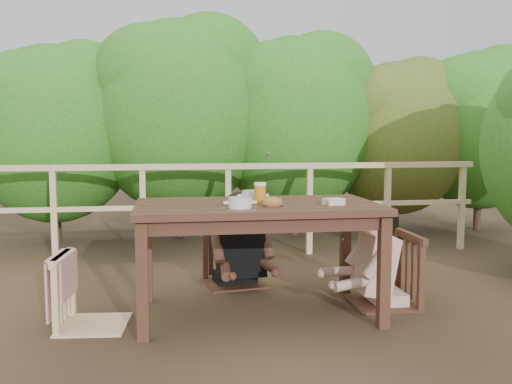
{
  "coord_description": "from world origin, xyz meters",
  "views": [
    {
      "loc": [
        -0.63,
        -4.02,
        1.32
      ],
      "look_at": [
        0.0,
        0.05,
        0.9
      ],
      "focal_mm": 39.75,
      "sensor_mm": 36.0,
      "label": 1
    }
  ],
  "objects": [
    {
      "name": "ground",
      "position": [
        0.0,
        0.0,
        0.0
      ],
      "size": [
        60.0,
        60.0,
        0.0
      ],
      "primitive_type": "plane",
      "color": "#4E3923",
      "rests_on": "ground"
    },
    {
      "name": "bread_roll",
      "position": [
        0.07,
        -0.2,
        0.85
      ],
      "size": [
        0.14,
        0.11,
        0.08
      ],
      "primitive_type": "ellipsoid",
      "color": "#B0813E",
      "rests_on": "table"
    },
    {
      "name": "soup_near",
      "position": [
        -0.16,
        -0.24,
        0.85
      ],
      "size": [
        0.27,
        0.27,
        0.09
      ],
      "primitive_type": "cylinder",
      "color": "white",
      "rests_on": "table"
    },
    {
      "name": "woman",
      "position": [
        -0.06,
        0.88,
        0.63
      ],
      "size": [
        0.6,
        0.7,
        1.27
      ],
      "primitive_type": null,
      "rotation": [
        0.0,
        0.0,
        3.29
      ],
      "color": "black",
      "rests_on": "ground"
    },
    {
      "name": "beer_glass",
      "position": [
        0.02,
        -0.03,
        0.89
      ],
      "size": [
        0.09,
        0.09,
        0.17
      ],
      "primitive_type": "cylinder",
      "color": "orange",
      "rests_on": "table"
    },
    {
      "name": "chair_right",
      "position": [
        1.01,
        0.1,
        0.52
      ],
      "size": [
        0.52,
        0.52,
        1.04
      ],
      "primitive_type": "cube",
      "rotation": [
        0.0,
        0.0,
        -1.58
      ],
      "color": "#412518",
      "rests_on": "ground"
    },
    {
      "name": "diner_right",
      "position": [
        1.04,
        0.1,
        0.62
      ],
      "size": [
        0.62,
        0.5,
        1.23
      ],
      "primitive_type": null,
      "rotation": [
        0.0,
        0.0,
        1.56
      ],
      "color": "beige",
      "rests_on": "ground"
    },
    {
      "name": "chair_far",
      "position": [
        -0.06,
        0.86,
        0.51
      ],
      "size": [
        0.58,
        0.58,
        1.03
      ],
      "primitive_type": "cube",
      "rotation": [
        0.0,
        0.0,
        0.15
      ],
      "color": "#412518",
      "rests_on": "ground"
    },
    {
      "name": "soup_far",
      "position": [
        -0.01,
        0.15,
        0.85
      ],
      "size": [
        0.28,
        0.28,
        0.09
      ],
      "primitive_type": "cylinder",
      "color": "silver",
      "rests_on": "table"
    },
    {
      "name": "table",
      "position": [
        0.0,
        0.0,
        0.4
      ],
      "size": [
        1.74,
        0.98,
        0.81
      ],
      "primitive_type": "cube",
      "color": "#412518",
      "rests_on": "ground"
    },
    {
      "name": "railing",
      "position": [
        0.0,
        2.0,
        0.51
      ],
      "size": [
        5.6,
        0.1,
        1.01
      ],
      "primitive_type": "cube",
      "color": "beige",
      "rests_on": "ground"
    },
    {
      "name": "butter_tub",
      "position": [
        0.52,
        -0.17,
        0.84
      ],
      "size": [
        0.17,
        0.14,
        0.06
      ],
      "primitive_type": "cube",
      "rotation": [
        0.0,
        0.0,
        0.31
      ],
      "color": "silver",
      "rests_on": "table"
    },
    {
      "name": "tumbler",
      "position": [
        0.12,
        -0.19,
        0.85
      ],
      "size": [
        0.07,
        0.07,
        0.08
      ],
      "primitive_type": "cylinder",
      "color": "silver",
      "rests_on": "table"
    },
    {
      "name": "chair_left",
      "position": [
        -1.16,
        -0.09,
        0.48
      ],
      "size": [
        0.52,
        0.52,
        0.96
      ],
      "primitive_type": "cube",
      "rotation": [
        0.0,
        0.0,
        1.48
      ],
      "color": "beige",
      "rests_on": "ground"
    },
    {
      "name": "hedge_row",
      "position": [
        0.4,
        3.2,
        1.9
      ],
      "size": [
        6.6,
        1.6,
        3.8
      ],
      "primitive_type": null,
      "color": "#2E6B1E",
      "rests_on": "ground"
    }
  ]
}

